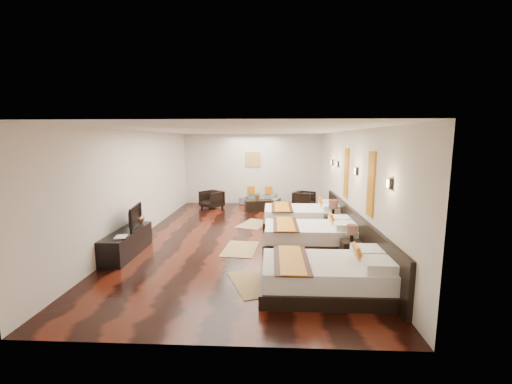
{
  "coord_description": "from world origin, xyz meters",
  "views": [
    {
      "loc": [
        0.74,
        -8.55,
        2.57
      ],
      "look_at": [
        0.31,
        0.76,
        1.1
      ],
      "focal_mm": 23.29,
      "sensor_mm": 36.0,
      "label": 1
    }
  ],
  "objects_px": {
    "tv_console": "(127,243)",
    "armchair_right": "(304,200)",
    "armchair_left": "(212,199)",
    "book": "(115,237)",
    "coffee_table": "(259,205)",
    "bed_far": "(303,217)",
    "tv": "(132,217)",
    "nightstand_a": "(351,249)",
    "nightstand_b": "(333,222)",
    "figurine": "(138,217)",
    "table_plant": "(258,196)",
    "bed_mid": "(311,236)",
    "sofa": "(260,199)",
    "bed_near": "(327,276)"
  },
  "relations": [
    {
      "from": "tv",
      "to": "armchair_right",
      "type": "height_order",
      "value": "tv"
    },
    {
      "from": "figurine",
      "to": "armchair_right",
      "type": "height_order",
      "value": "figurine"
    },
    {
      "from": "bed_near",
      "to": "coffee_table",
      "type": "relative_size",
      "value": 2.22
    },
    {
      "from": "tv_console",
      "to": "tv",
      "type": "height_order",
      "value": "tv"
    },
    {
      "from": "bed_mid",
      "to": "armchair_right",
      "type": "distance_m",
      "value": 4.56
    },
    {
      "from": "bed_mid",
      "to": "coffee_table",
      "type": "distance_m",
      "value": 4.37
    },
    {
      "from": "bed_mid",
      "to": "tv_console",
      "type": "height_order",
      "value": "bed_mid"
    },
    {
      "from": "bed_near",
      "to": "armchair_left",
      "type": "relative_size",
      "value": 3.04
    },
    {
      "from": "table_plant",
      "to": "coffee_table",
      "type": "bearing_deg",
      "value": -50.2
    },
    {
      "from": "tv_console",
      "to": "figurine",
      "type": "bearing_deg",
      "value": 90.0
    },
    {
      "from": "armchair_left",
      "to": "nightstand_a",
      "type": "bearing_deg",
      "value": -14.37
    },
    {
      "from": "bed_near",
      "to": "figurine",
      "type": "height_order",
      "value": "figurine"
    },
    {
      "from": "bed_mid",
      "to": "sofa",
      "type": "distance_m",
      "value": 5.37
    },
    {
      "from": "bed_mid",
      "to": "bed_far",
      "type": "distance_m",
      "value": 1.96
    },
    {
      "from": "bed_mid",
      "to": "figurine",
      "type": "bearing_deg",
      "value": -179.67
    },
    {
      "from": "nightstand_a",
      "to": "figurine",
      "type": "height_order",
      "value": "figurine"
    },
    {
      "from": "nightstand_b",
      "to": "bed_near",
      "type": "bearing_deg",
      "value": -101.62
    },
    {
      "from": "bed_far",
      "to": "tv",
      "type": "relative_size",
      "value": 2.49
    },
    {
      "from": "bed_near",
      "to": "figurine",
      "type": "relative_size",
      "value": 6.82
    },
    {
      "from": "nightstand_a",
      "to": "tv",
      "type": "xyz_separation_m",
      "value": [
        -4.89,
        0.43,
        0.53
      ]
    },
    {
      "from": "nightstand_b",
      "to": "table_plant",
      "type": "distance_m",
      "value": 3.7
    },
    {
      "from": "bed_near",
      "to": "nightstand_a",
      "type": "bearing_deg",
      "value": 63.09
    },
    {
      "from": "bed_mid",
      "to": "sofa",
      "type": "relative_size",
      "value": 1.43
    },
    {
      "from": "tv",
      "to": "sofa",
      "type": "height_order",
      "value": "tv"
    },
    {
      "from": "nightstand_b",
      "to": "tv",
      "type": "xyz_separation_m",
      "value": [
        -4.89,
        -1.73,
        0.49
      ]
    },
    {
      "from": "sofa",
      "to": "armchair_right",
      "type": "bearing_deg",
      "value": 0.59
    },
    {
      "from": "figurine",
      "to": "tv_console",
      "type": "bearing_deg",
      "value": -90.0
    },
    {
      "from": "bed_far",
      "to": "tv_console",
      "type": "xyz_separation_m",
      "value": [
        -4.2,
        -2.66,
        -0.03
      ]
    },
    {
      "from": "bed_near",
      "to": "tv_console",
      "type": "xyz_separation_m",
      "value": [
        -4.2,
        1.69,
        -0.02
      ]
    },
    {
      "from": "bed_mid",
      "to": "figurine",
      "type": "xyz_separation_m",
      "value": [
        -4.2,
        -0.02,
        0.42
      ]
    },
    {
      "from": "bed_near",
      "to": "nightstand_a",
      "type": "height_order",
      "value": "bed_near"
    },
    {
      "from": "book",
      "to": "armchair_left",
      "type": "distance_m",
      "value": 5.87
    },
    {
      "from": "nightstand_b",
      "to": "armchair_left",
      "type": "distance_m",
      "value": 5.16
    },
    {
      "from": "table_plant",
      "to": "figurine",
      "type": "bearing_deg",
      "value": -122.98
    },
    {
      "from": "tv_console",
      "to": "armchair_left",
      "type": "bearing_deg",
      "value": 79.35
    },
    {
      "from": "coffee_table",
      "to": "tv",
      "type": "bearing_deg",
      "value": -120.72
    },
    {
      "from": "book",
      "to": "coffee_table",
      "type": "bearing_deg",
      "value": 62.47
    },
    {
      "from": "bed_far",
      "to": "book",
      "type": "relative_size",
      "value": 7.56
    },
    {
      "from": "nightstand_b",
      "to": "sofa",
      "type": "height_order",
      "value": "nightstand_b"
    },
    {
      "from": "tv_console",
      "to": "armchair_right",
      "type": "distance_m",
      "value": 6.9
    },
    {
      "from": "coffee_table",
      "to": "bed_far",
      "type": "bearing_deg",
      "value": -57.24
    },
    {
      "from": "book",
      "to": "coffee_table",
      "type": "relative_size",
      "value": 0.31
    },
    {
      "from": "bed_far",
      "to": "armchair_left",
      "type": "bearing_deg",
      "value": 141.18
    },
    {
      "from": "armchair_right",
      "to": "tv",
      "type": "bearing_deg",
      "value": 163.71
    },
    {
      "from": "nightstand_a",
      "to": "book",
      "type": "relative_size",
      "value": 2.63
    },
    {
      "from": "tv",
      "to": "sofa",
      "type": "xyz_separation_m",
      "value": [
        2.75,
        5.68,
        -0.59
      ]
    },
    {
      "from": "bed_far",
      "to": "book",
      "type": "distance_m",
      "value": 5.28
    },
    {
      "from": "book",
      "to": "coffee_table",
      "type": "height_order",
      "value": "book"
    },
    {
      "from": "tv_console",
      "to": "armchair_left",
      "type": "relative_size",
      "value": 2.46
    },
    {
      "from": "armchair_left",
      "to": "coffee_table",
      "type": "bearing_deg",
      "value": 26.98
    }
  ]
}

